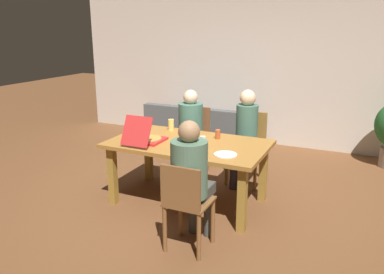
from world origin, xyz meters
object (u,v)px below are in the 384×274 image
person_1 (245,131)px  drinking_glass_2 (189,135)px  drinking_glass_0 (218,134)px  drinking_glass_1 (203,142)px  dining_table (188,150)px  chair_2 (186,203)px  person_0 (189,126)px  drinking_glass_3 (171,125)px  couch (201,132)px  pizza_box_0 (147,138)px  chair_0 (193,135)px  plate_0 (189,133)px  person_2 (191,173)px  plate_1 (226,154)px  chair_1 (248,143)px

person_1 → drinking_glass_2: (-0.48, -0.69, 0.06)m
drinking_glass_0 → drinking_glass_2: 0.34m
drinking_glass_1 → dining_table: bearing=149.1°
chair_2 → drinking_glass_1: 0.91m
person_0 → drinking_glass_1: (0.63, -0.98, 0.10)m
drinking_glass_3 → couch: bearing=100.4°
person_0 → pizza_box_0: size_ratio=2.42×
pizza_box_0 → couch: pizza_box_0 is taller
chair_0 → plate_0: chair_0 is taller
chair_2 → person_0: bearing=114.4°
chair_0 → drinking_glass_2: 0.96m
chair_0 → person_2: (0.82, -1.83, 0.20)m
pizza_box_0 → drinking_glass_3: pizza_box_0 is taller
person_1 → drinking_glass_0: person_1 is taller
pizza_box_0 → person_2: bearing=-36.7°
chair_0 → person_1: (0.82, -0.17, 0.20)m
chair_2 → person_2: bearing=90.0°
pizza_box_0 → drinking_glass_2: 0.51m
chair_2 → plate_1: chair_2 is taller
plate_1 → person_1: bearing=96.2°
dining_table → person_0: (-0.38, 0.83, 0.06)m
drinking_glass_3 → drinking_glass_0: bearing=-9.4°
drinking_glass_1 → drinking_glass_3: drinking_glass_3 is taller
chair_0 → pizza_box_0: size_ratio=1.89×
chair_0 → person_1: person_1 is taller
dining_table → couch: bearing=109.7°
dining_table → plate_0: plate_0 is taller
chair_0 → drinking_glass_3: chair_0 is taller
chair_1 → person_0: bearing=-170.9°
person_2 → drinking_glass_2: 1.09m
pizza_box_0 → plate_0: (0.30, 0.53, -0.04)m
person_0 → person_2: size_ratio=0.97×
plate_1 → couch: size_ratio=0.13×
chair_2 → couch: size_ratio=0.49×
pizza_box_0 → drinking_glass_1: pizza_box_0 is taller
dining_table → person_2: size_ratio=1.45×
chair_0 → chair_1: size_ratio=1.00×
chair_0 → drinking_glass_2: (0.34, -0.85, 0.26)m
pizza_box_0 → drinking_glass_1: size_ratio=3.59×
dining_table → person_0: size_ratio=1.50×
plate_0 → drinking_glass_3: drinking_glass_3 is taller
chair_0 → drinking_glass_1: (0.63, -1.12, 0.28)m
chair_0 → pizza_box_0: 1.21m
dining_table → plate_1: 0.62m
chair_1 → person_1: person_1 is taller
drinking_glass_1 → drinking_glass_3: size_ratio=0.97×
person_0 → person_1: bearing=-1.2°
plate_1 → person_0: bearing=130.7°
drinking_glass_3 → person_1: bearing=25.8°
plate_0 → drinking_glass_0: bearing=-7.0°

